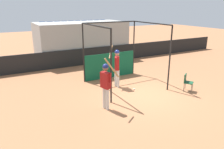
# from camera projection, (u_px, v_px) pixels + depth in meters

# --- Properties ---
(ground_plane) EXTENTS (60.00, 60.00, 0.00)m
(ground_plane) POSITION_uv_depth(u_px,v_px,m) (144.00, 94.00, 10.18)
(ground_plane) COLOR #9E6642
(outfield_wall) EXTENTS (24.00, 0.12, 1.15)m
(outfield_wall) POSITION_uv_depth(u_px,v_px,m) (90.00, 56.00, 15.33)
(outfield_wall) COLOR black
(outfield_wall) RESTS_ON ground
(bleacher_section) EXTENTS (6.50, 3.20, 2.83)m
(bleacher_section) POSITION_uv_depth(u_px,v_px,m) (81.00, 41.00, 16.47)
(bleacher_section) COLOR #9E9E99
(bleacher_section) RESTS_ON ground
(batting_cage) EXTENTS (3.22, 3.12, 3.14)m
(batting_cage) POSITION_uv_depth(u_px,v_px,m) (115.00, 57.00, 11.72)
(batting_cage) COLOR black
(batting_cage) RESTS_ON ground
(player_batter) EXTENTS (0.61, 0.91, 2.05)m
(player_batter) POSITION_uv_depth(u_px,v_px,m) (117.00, 64.00, 10.81)
(player_batter) COLOR silver
(player_batter) RESTS_ON ground
(player_waiting) EXTENTS (0.57, 0.69, 2.18)m
(player_waiting) POSITION_uv_depth(u_px,v_px,m) (106.00, 82.00, 8.41)
(player_waiting) COLOR silver
(player_waiting) RESTS_ON ground
(folding_chair) EXTENTS (0.55, 0.55, 0.84)m
(folding_chair) POSITION_uv_depth(u_px,v_px,m) (187.00, 81.00, 10.45)
(folding_chair) COLOR #194C2D
(folding_chair) RESTS_ON ground
(baseball) EXTENTS (0.07, 0.07, 0.07)m
(baseball) POSITION_uv_depth(u_px,v_px,m) (134.00, 89.00, 10.72)
(baseball) COLOR white
(baseball) RESTS_ON ground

